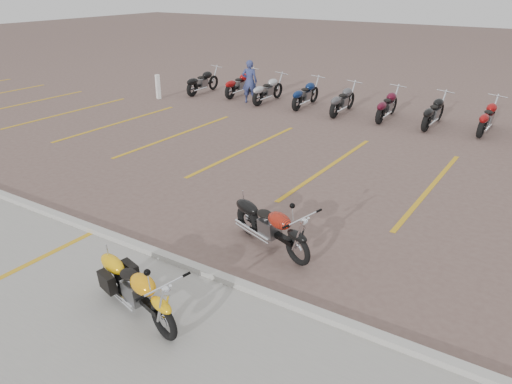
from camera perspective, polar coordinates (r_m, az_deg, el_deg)
ground at (r=10.38m, az=-1.20°, el=-3.56°), size 100.00×100.00×0.00m
concrete_apron at (r=7.70m, az=-21.20°, el=-16.08°), size 60.00×5.00×0.01m
curb at (r=8.98m, az=-8.46°, el=-8.02°), size 60.00×0.18×0.12m
parking_stripes at (r=13.60m, az=8.34°, el=2.88°), size 38.00×5.50×0.01m
yellow_cruiser at (r=7.75m, az=-13.45°, el=-10.88°), size 2.00×0.66×0.84m
flame_cruiser at (r=9.28m, az=1.74°, el=-4.04°), size 2.01×0.83×0.86m
person_a at (r=20.52m, az=-0.74°, el=12.52°), size 0.74×0.63×1.70m
bollard at (r=21.65m, az=-11.14°, el=11.72°), size 0.19×0.19×1.00m
bg_bike_row at (r=18.29m, az=19.74°, el=8.87°), size 20.48×2.01×1.10m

